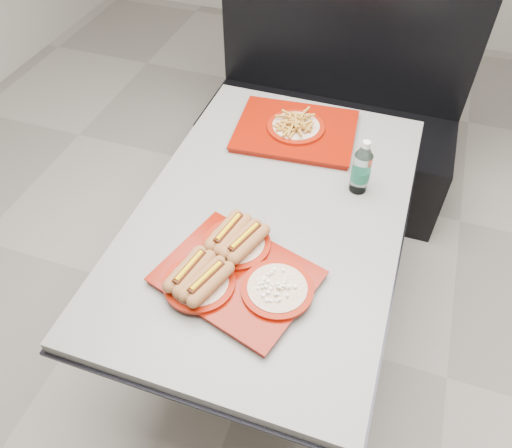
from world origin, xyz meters
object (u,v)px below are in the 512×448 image
(tray_near, at_px, (233,269))
(water_bottle, at_px, (361,170))
(tray_far, at_px, (296,128))
(diner_table, at_px, (270,242))
(booth_bench, at_px, (331,118))

(tray_near, xyz_separation_m, water_bottle, (0.29, 0.51, 0.06))
(tray_near, height_order, tray_far, tray_near)
(water_bottle, bearing_deg, diner_table, -142.12)
(diner_table, relative_size, tray_far, 2.81)
(diner_table, distance_m, water_bottle, 0.42)
(booth_bench, distance_m, tray_near, 1.45)
(diner_table, bearing_deg, water_bottle, 37.88)
(tray_near, bearing_deg, booth_bench, 89.00)
(booth_bench, distance_m, water_bottle, 1.03)
(diner_table, height_order, tray_far, tray_far)
(diner_table, bearing_deg, tray_near, -94.52)
(diner_table, distance_m, tray_far, 0.49)
(booth_bench, bearing_deg, diner_table, -90.00)
(booth_bench, xyz_separation_m, tray_near, (-0.02, -1.40, 0.38))
(diner_table, relative_size, booth_bench, 1.05)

